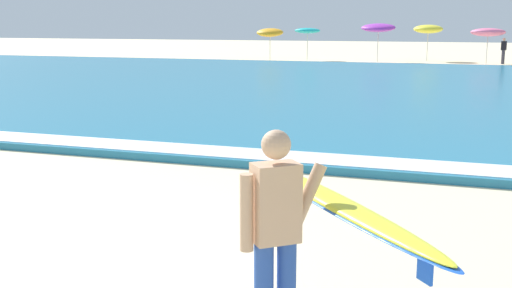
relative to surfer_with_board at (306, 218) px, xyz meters
The scene contains 10 objects.
ground_plane 3.73m from the surfer_with_board, 167.51° to the left, with size 160.00×160.00×0.00m, color beige.
sea 19.82m from the surfer_with_board, 100.18° to the left, with size 120.00×28.00×0.14m, color teal.
surf_foam 7.08m from the surfer_with_board, 119.89° to the left, with size 120.00×0.92×0.01m, color white.
surfer_with_board is the anchor object (origin of this frame).
beach_umbrella_0 37.77m from the surfer_with_board, 107.84° to the left, with size 1.79×1.82×2.18m.
beach_umbrella_1 37.94m from the surfer_with_board, 104.05° to the left, with size 1.71×1.72×2.17m.
beach_umbrella_2 36.83m from the surfer_with_board, 96.99° to the left, with size 2.18×2.21×2.51m.
beach_umbrella_3 38.67m from the surfer_with_board, 92.24° to the left, with size 1.89×1.89×2.36m.
beach_umbrella_4 36.53m from the surfer_with_board, 86.63° to the left, with size 2.04×2.07×2.23m.
beachgoer_near_row_mid 36.91m from the surfer_with_board, 85.16° to the left, with size 0.32×0.20×1.58m.
Camera 1 is at (4.59, -5.19, 2.49)m, focal length 43.73 mm.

